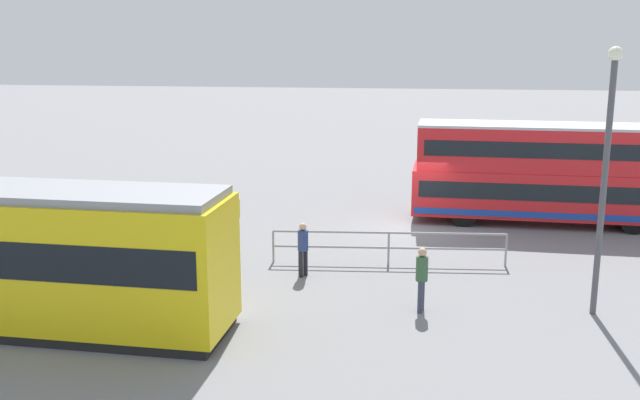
{
  "coord_description": "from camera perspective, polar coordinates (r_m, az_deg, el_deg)",
  "views": [
    {
      "loc": [
        -0.22,
        26.98,
        7.1
      ],
      "look_at": [
        2.93,
        4.74,
        2.05
      ],
      "focal_mm": 40.31,
      "sensor_mm": 36.0,
      "label": 1
    }
  ],
  "objects": [
    {
      "name": "ground_plane",
      "position": [
        27.9,
        7.35,
        -2.18
      ],
      "size": [
        160.0,
        160.0,
        0.0
      ],
      "primitive_type": "plane",
      "color": "slate"
    },
    {
      "name": "double_decker_bus",
      "position": [
        29.36,
        17.85,
        2.02
      ],
      "size": [
        10.71,
        3.0,
        3.9
      ],
      "color": "red",
      "rests_on": "ground"
    },
    {
      "name": "pedestrian_near_railing",
      "position": [
        21.83,
        -1.36,
        -3.66
      ],
      "size": [
        0.44,
        0.44,
        1.68
      ],
      "color": "black",
      "rests_on": "ground"
    },
    {
      "name": "pedestrian_crossing",
      "position": [
        19.22,
        8.08,
        -5.91
      ],
      "size": [
        0.38,
        0.38,
        1.76
      ],
      "color": "#33384C",
      "rests_on": "ground"
    },
    {
      "name": "pedestrian_railing",
      "position": [
        23.14,
        5.48,
        -3.35
      ],
      "size": [
        7.5,
        0.69,
        1.08
      ],
      "color": "gray",
      "rests_on": "ground"
    },
    {
      "name": "info_sign",
      "position": [
        23.14,
        -7.87,
        -1.31
      ],
      "size": [
        1.2,
        0.37,
        2.23
      ],
      "color": "slate",
      "rests_on": "ground"
    },
    {
      "name": "street_lamp",
      "position": [
        19.52,
        21.74,
        2.76
      ],
      "size": [
        0.36,
        0.36,
        6.93
      ],
      "color": "#4C4C51",
      "rests_on": "ground"
    }
  ]
}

